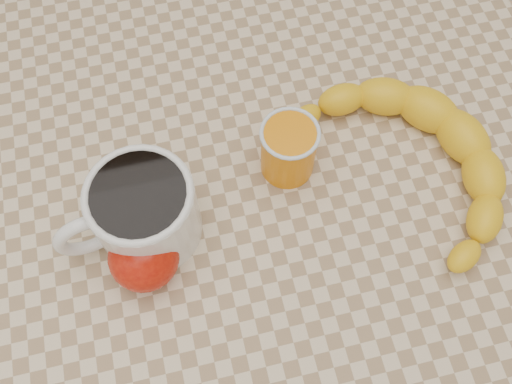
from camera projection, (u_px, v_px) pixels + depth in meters
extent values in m
plane|color=tan|center=(256.00, 333.00, 1.32)|extent=(3.00, 3.00, 0.00)
cube|color=beige|center=(256.00, 207.00, 0.66)|extent=(0.80, 0.80, 0.04)
cube|color=olive|center=(256.00, 223.00, 0.71)|extent=(0.74, 0.74, 0.06)
cylinder|color=olive|center=(40.00, 162.00, 1.11)|extent=(0.05, 0.05, 0.71)
cylinder|color=olive|center=(381.00, 93.00, 1.18)|extent=(0.05, 0.05, 0.71)
cylinder|color=silver|center=(146.00, 212.00, 0.59)|extent=(0.13, 0.13, 0.09)
cylinder|color=black|center=(138.00, 196.00, 0.55)|extent=(0.09, 0.09, 0.01)
torus|color=silver|center=(138.00, 194.00, 0.55)|extent=(0.11, 0.11, 0.01)
torus|color=silver|center=(87.00, 235.00, 0.58)|extent=(0.07, 0.03, 0.07)
cylinder|color=orange|center=(288.00, 150.00, 0.63)|extent=(0.06, 0.06, 0.07)
torus|color=silver|center=(290.00, 133.00, 0.59)|extent=(0.07, 0.07, 0.00)
ellipsoid|color=#990C05|center=(144.00, 257.00, 0.58)|extent=(0.07, 0.07, 0.07)
cylinder|color=#382311|center=(139.00, 248.00, 0.55)|extent=(0.01, 0.01, 0.01)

